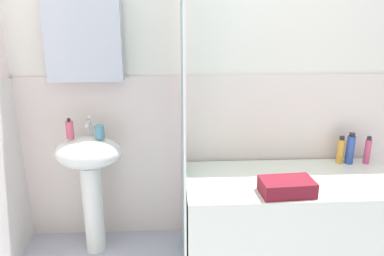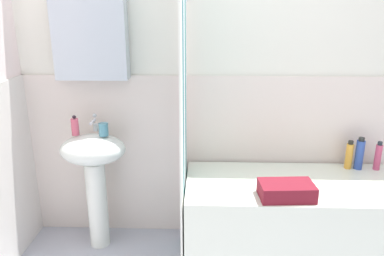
{
  "view_description": "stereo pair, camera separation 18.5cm",
  "coord_description": "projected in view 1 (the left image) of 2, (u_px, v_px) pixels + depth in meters",
  "views": [
    {
      "loc": [
        -0.46,
        -1.3,
        1.62
      ],
      "look_at": [
        -0.35,
        0.86,
        0.94
      ],
      "focal_mm": 34.98,
      "sensor_mm": 36.0,
      "label": 1
    },
    {
      "loc": [
        -0.28,
        -1.3,
        1.62
      ],
      "look_at": [
        -0.35,
        0.86,
        0.94
      ],
      "focal_mm": 34.98,
      "sensor_mm": 36.0,
      "label": 2
    }
  ],
  "objects": [
    {
      "name": "wall_back_tiled",
      "position": [
        230.0,
        84.0,
        2.61
      ],
      "size": [
        3.6,
        0.18,
        2.4
      ],
      "color": "silver",
      "rests_on": "ground_plane"
    },
    {
      "name": "sink",
      "position": [
        90.0,
        170.0,
        2.49
      ],
      "size": [
        0.44,
        0.34,
        0.83
      ],
      "color": "silver",
      "rests_on": "ground_plane"
    },
    {
      "name": "bathtub",
      "position": [
        290.0,
        217.0,
        2.53
      ],
      "size": [
        1.4,
        0.64,
        0.57
      ],
      "primitive_type": "cube",
      "color": "silver",
      "rests_on": "ground_plane"
    },
    {
      "name": "conditioner_bottle",
      "position": [
        350.0,
        149.0,
        2.66
      ],
      "size": [
        0.06,
        0.06,
        0.23
      ],
      "color": "#2E4BA2",
      "rests_on": "bathtub"
    },
    {
      "name": "body_wash_bottle",
      "position": [
        367.0,
        151.0,
        2.66
      ],
      "size": [
        0.04,
        0.04,
        0.2
      ],
      "color": "#C9476C",
      "rests_on": "bathtub"
    },
    {
      "name": "faucet",
      "position": [
        89.0,
        125.0,
        2.49
      ],
      "size": [
        0.03,
        0.12,
        0.12
      ],
      "color": "silver",
      "rests_on": "sink"
    },
    {
      "name": "towel_folded",
      "position": [
        287.0,
        187.0,
        2.23
      ],
      "size": [
        0.33,
        0.21,
        0.09
      ],
      "primitive_type": "cube",
      "rotation": [
        0.0,
        0.0,
        0.07
      ],
      "color": "maroon",
      "rests_on": "bathtub"
    },
    {
      "name": "soap_dispenser",
      "position": [
        70.0,
        129.0,
        2.41
      ],
      "size": [
        0.05,
        0.05,
        0.14
      ],
      "color": "#CD4F66",
      "rests_on": "sink"
    },
    {
      "name": "shower_curtain",
      "position": [
        183.0,
        118.0,
        2.28
      ],
      "size": [
        0.01,
        0.64,
        2.0
      ],
      "color": "white",
      "rests_on": "ground_plane"
    },
    {
      "name": "toothbrush_cup",
      "position": [
        100.0,
        132.0,
        2.42
      ],
      "size": [
        0.06,
        0.06,
        0.09
      ],
      "primitive_type": "cylinder",
      "color": "teal",
      "rests_on": "sink"
    },
    {
      "name": "shampoo_bottle",
      "position": [
        341.0,
        151.0,
        2.67
      ],
      "size": [
        0.05,
        0.05,
        0.2
      ],
      "color": "gold",
      "rests_on": "bathtub"
    }
  ]
}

